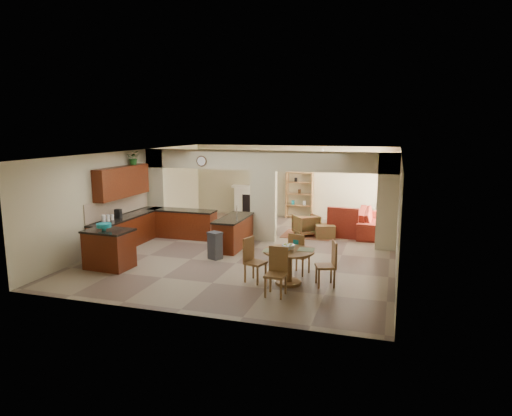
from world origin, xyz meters
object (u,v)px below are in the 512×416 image
(dining_table, at_px, (289,262))
(sofa, at_px, (375,222))
(armchair, at_px, (306,225))
(kitchen_island, at_px, (109,249))

(dining_table, relative_size, sofa, 0.43)
(sofa, relative_size, armchair, 3.60)
(dining_table, bearing_deg, armchair, 96.15)
(kitchen_island, xyz_separation_m, dining_table, (4.58, 0.17, 0.02))
(kitchen_island, relative_size, sofa, 0.44)
(armchair, bearing_deg, sofa, 166.47)
(dining_table, relative_size, armchair, 1.54)
(kitchen_island, xyz_separation_m, sofa, (6.21, 5.89, -0.10))
(armchair, bearing_deg, kitchen_island, 14.21)
(dining_table, bearing_deg, sofa, 74.08)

